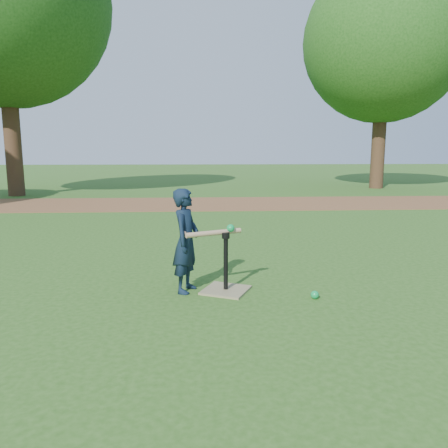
{
  "coord_description": "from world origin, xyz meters",
  "views": [
    {
      "loc": [
        -0.26,
        -4.18,
        1.43
      ],
      "look_at": [
        0.01,
        0.41,
        0.65
      ],
      "focal_mm": 35.0,
      "sensor_mm": 36.0,
      "label": 1
    }
  ],
  "objects": [
    {
      "name": "dirt_strip",
      "position": [
        0.0,
        7.5,
        0.01
      ],
      "size": [
        24.0,
        3.0,
        0.01
      ],
      "primitive_type": "cube",
      "color": "brown",
      "rests_on": "ground"
    },
    {
      "name": "child",
      "position": [
        -0.39,
        0.14,
        0.53
      ],
      "size": [
        0.36,
        0.45,
        1.06
      ],
      "primitive_type": "imported",
      "rotation": [
        0.0,
        0.0,
        1.25
      ],
      "color": "black",
      "rests_on": "ground"
    },
    {
      "name": "tree_right",
      "position": [
        6.5,
        12.0,
        5.29
      ],
      "size": [
        5.8,
        5.8,
        8.21
      ],
      "color": "#382316",
      "rests_on": "ground"
    },
    {
      "name": "swing_action",
      "position": [
        -0.1,
        0.1,
        0.62
      ],
      "size": [
        0.62,
        0.29,
        0.11
      ],
      "color": "tan",
      "rests_on": "ground"
    },
    {
      "name": "wiffle_ball_ground",
      "position": [
        0.87,
        -0.17,
        0.04
      ],
      "size": [
        0.08,
        0.08,
        0.08
      ],
      "primitive_type": "sphere",
      "color": "#0D9946",
      "rests_on": "ground"
    },
    {
      "name": "batting_tee",
      "position": [
        0.01,
        0.11,
        0.11
      ],
      "size": [
        0.57,
        0.57,
        0.61
      ],
      "color": "#8C8059",
      "rests_on": "ground"
    },
    {
      "name": "ground",
      "position": [
        0.0,
        0.0,
        0.0
      ],
      "size": [
        80.0,
        80.0,
        0.0
      ],
      "primitive_type": "plane",
      "color": "#285116",
      "rests_on": "ground"
    }
  ]
}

